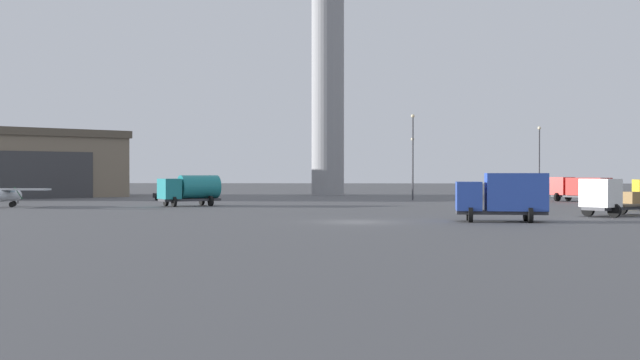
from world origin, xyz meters
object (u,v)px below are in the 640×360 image
airplane_silver (2,195)px  truck_fuel_tanker_teal (190,189)px  light_post_north (539,156)px  control_tower (328,45)px  truck_flatbed_white (610,198)px  car_black (171,194)px  truck_box_red (580,188)px  light_post_west (413,161)px  truck_box_blue (504,195)px  light_post_east (413,150)px

airplane_silver → truck_fuel_tanker_teal: 17.57m
light_post_north → control_tower: bearing=158.5°
truck_flatbed_white → car_black: truck_flatbed_white is taller
truck_box_red → truck_fuel_tanker_teal: bearing=69.1°
truck_flatbed_white → car_black: bearing=-77.1°
airplane_silver → truck_box_red: truck_box_red is taller
light_post_west → light_post_north: light_post_north is taller
truck_box_blue → light_post_east: light_post_east is taller
truck_flatbed_white → light_post_north: bearing=-136.6°
truck_box_blue → truck_box_red: bearing=-108.4°
truck_fuel_tanker_teal → light_post_west: size_ratio=0.77×
truck_fuel_tanker_teal → truck_box_blue: (26.49, -22.61, 0.08)m
light_post_east → light_post_west: bearing=86.9°
truck_fuel_tanker_teal → truck_box_blue: 34.83m
car_black → light_post_north: light_post_north is taller
control_tower → car_black: bearing=-124.4°
control_tower → truck_fuel_tanker_teal: (-11.38, -39.96, -20.84)m
control_tower → truck_box_blue: bearing=-76.4°
control_tower → airplane_silver: 56.42m
truck_fuel_tanker_teal → truck_box_red: 43.91m
light_post_west → car_black: bearing=-155.7°
truck_flatbed_white → truck_fuel_tanker_teal: bearing=-64.7°
light_post_north → car_black: bearing=-163.2°
light_post_east → light_post_north: (17.32, 10.94, -0.44)m
airplane_silver → light_post_west: (40.50, 31.73, 3.61)m
control_tower → truck_box_blue: (15.11, -62.56, -20.77)m
truck_flatbed_white → airplane_silver: bearing=-53.6°
truck_box_blue → light_post_west: light_post_west is taller
truck_box_red → light_post_east: (-18.75, 3.50, 4.42)m
control_tower → car_black: control_tower is taller
control_tower → truck_flatbed_white: control_tower is taller
airplane_silver → light_post_north: size_ratio=0.93×
truck_flatbed_white → truck_box_red: 30.66m
truck_flatbed_white → truck_box_red: truck_flatbed_white is taller
airplane_silver → car_black: 21.71m
car_black → light_post_west: (29.23, 13.19, 4.08)m
car_black → light_post_west: size_ratio=0.55×
car_black → light_post_east: light_post_east is taller
truck_box_red → truck_flatbed_white: bearing=128.8°
airplane_silver → car_black: (11.28, 18.54, -0.47)m
car_black → light_post_north: (45.99, 13.91, 4.84)m
truck_fuel_tanker_teal → light_post_east: light_post_east is taller
control_tower → truck_box_blue: size_ratio=7.18×
truck_fuel_tanker_teal → light_post_east: 29.19m
airplane_silver → light_post_east: bearing=-60.3°
truck_fuel_tanker_teal → car_black: size_ratio=1.41×
truck_fuel_tanker_teal → light_post_north: (40.12, 28.65, 3.89)m
car_black → light_post_east: size_ratio=0.42×
control_tower → light_post_north: 35.23m
truck_box_blue → truck_box_red: truck_box_blue is taller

